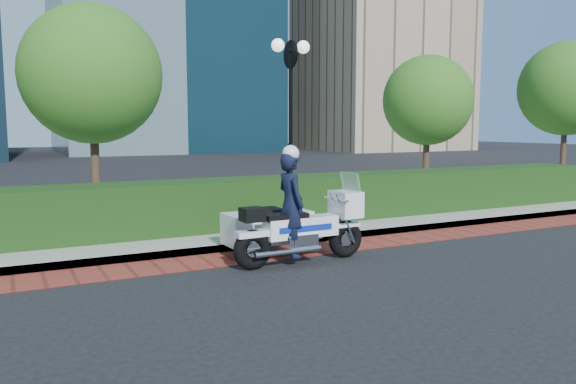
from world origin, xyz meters
name	(u,v)px	position (x,y,z in m)	size (l,w,h in m)	color
ground	(383,264)	(0.00, 0.00, 0.00)	(120.00, 120.00, 0.00)	black
brick_strip	(334,247)	(0.00, 1.50, 0.01)	(60.00, 1.00, 0.01)	maroon
sidewalk	(242,211)	(0.00, 6.00, 0.07)	(60.00, 8.00, 0.15)	gray
hedge_main	(284,200)	(0.00, 3.60, 0.65)	(18.00, 1.20, 1.00)	black
lamppost	(291,97)	(1.00, 5.20, 2.96)	(1.02, 0.70, 4.21)	black
tree_b	(92,75)	(-3.50, 6.50, 3.43)	(3.20, 3.20, 4.89)	#332319
tree_c	(428,101)	(6.50, 6.50, 3.05)	(2.80, 2.80, 4.30)	#332319
tree_d	(567,89)	(13.00, 6.50, 3.61)	(3.40, 3.40, 5.16)	#332319
tower_right	(383,3)	(28.00, 38.00, 14.00)	(14.00, 12.00, 28.00)	gray
police_motorcycle	(286,221)	(-1.26, 1.03, 0.67)	(2.41, 1.70, 1.95)	black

